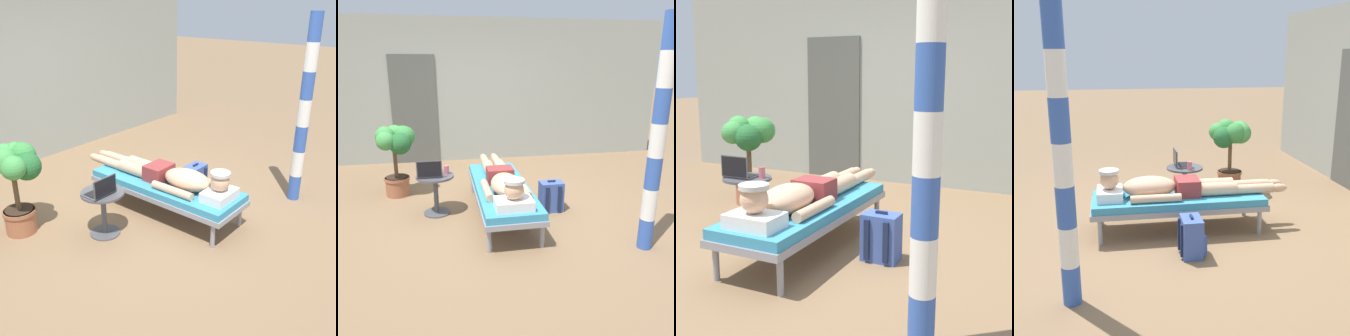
{
  "view_description": "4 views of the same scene",
  "coord_description": "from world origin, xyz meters",
  "views": [
    {
      "loc": [
        -3.37,
        -3.0,
        2.47
      ],
      "look_at": [
        0.05,
        -0.24,
        0.62
      ],
      "focal_mm": 43.2,
      "sensor_mm": 36.0,
      "label": 1
    },
    {
      "loc": [
        -0.64,
        -4.26,
        1.91
      ],
      "look_at": [
        0.15,
        -0.07,
        0.6
      ],
      "focal_mm": 37.15,
      "sensor_mm": 36.0,
      "label": 2
    },
    {
      "loc": [
        2.12,
        -3.63,
        1.53
      ],
      "look_at": [
        0.28,
        0.09,
        0.7
      ],
      "focal_mm": 50.74,
      "sensor_mm": 36.0,
      "label": 3
    },
    {
      "loc": [
        4.66,
        -0.89,
        1.98
      ],
      "look_at": [
        -0.06,
        -0.12,
        0.7
      ],
      "focal_mm": 45.99,
      "sensor_mm": 36.0,
      "label": 4
    }
  ],
  "objects": [
    {
      "name": "house_door_panel",
      "position": [
        -1.11,
        2.58,
        1.02
      ],
      "size": [
        0.84,
        0.03,
        2.04
      ],
      "primitive_type": "cube",
      "color": "#545651",
      "rests_on": "ground"
    },
    {
      "name": "side_table",
      "position": [
        -0.75,
        0.03,
        0.36
      ],
      "size": [
        0.48,
        0.48,
        0.52
      ],
      "color": "#4C4C51",
      "rests_on": "ground"
    },
    {
      "name": "laptop",
      "position": [
        -0.81,
        -0.02,
        0.58
      ],
      "size": [
        0.31,
        0.24,
        0.23
      ],
      "color": "#4C4C51",
      "rests_on": "side_table"
    },
    {
      "name": "ground_plane",
      "position": [
        0.0,
        0.0,
        0.0
      ],
      "size": [
        40.0,
        40.0,
        0.0
      ],
      "primitive_type": "plane",
      "color": "#846647"
    },
    {
      "name": "drink_glass",
      "position": [
        -0.6,
        0.07,
        0.58
      ],
      "size": [
        0.06,
        0.06,
        0.11
      ],
      "primitive_type": "cylinder",
      "color": "#D86672",
      "rests_on": "side_table"
    },
    {
      "name": "person_reclining",
      "position": [
        0.07,
        -0.28,
        0.52
      ],
      "size": [
        0.53,
        2.17,
        0.33
      ],
      "color": "white",
      "rests_on": "lounge_chair"
    },
    {
      "name": "house_wall_back",
      "position": [
        0.07,
        2.69,
        1.35
      ],
      "size": [
        7.6,
        0.2,
        2.7
      ],
      "primitive_type": "cube",
      "color": "#999E93",
      "rests_on": "ground"
    },
    {
      "name": "porch_post",
      "position": [
        1.43,
        -1.27,
        1.17
      ],
      "size": [
        0.15,
        0.15,
        2.34
      ],
      "color": "#3359B2",
      "rests_on": "ground"
    },
    {
      "name": "lounge_chair",
      "position": [
        0.07,
        -0.18,
        0.35
      ],
      "size": [
        0.67,
        1.96,
        0.42
      ],
      "color": "gray",
      "rests_on": "ground"
    },
    {
      "name": "potted_plant",
      "position": [
        -1.29,
        0.81,
        0.72
      ],
      "size": [
        0.57,
        0.58,
        1.04
      ],
      "color": "#9E5B3D",
      "rests_on": "ground"
    },
    {
      "name": "backpack",
      "position": [
        0.75,
        -0.15,
        0.2
      ],
      "size": [
        0.3,
        0.26,
        0.42
      ],
      "color": "#3F59A5",
      "rests_on": "ground"
    }
  ]
}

